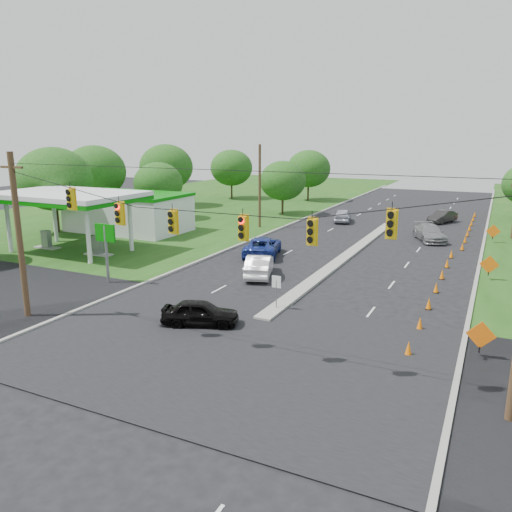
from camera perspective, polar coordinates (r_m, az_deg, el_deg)
The scene contains 40 objects.
ground at distance 23.95m, azimuth -3.54°, elevation -10.53°, with size 160.00×160.00×0.00m, color black.
grass_left at distance 57.32m, azimuth -20.14°, elevation 2.84°, with size 40.00×160.00×0.06m, color #1E4714.
cross_street at distance 23.95m, azimuth -3.54°, elevation -10.53°, with size 160.00×14.00×0.02m, color black.
curb_left at distance 54.18m, azimuth 2.71°, elevation 3.08°, with size 0.25×110.00×0.16m, color gray.
curb_right at distance 49.97m, azimuth 24.51°, elevation 0.99°, with size 0.25×110.00×0.16m, color gray.
median at distance 42.58m, azimuth 10.44°, elevation 0.01°, with size 1.00×34.00×0.18m, color gray.
median_sign at distance 28.49m, azimuth 2.35°, elevation -3.42°, with size 0.55×0.06×2.05m.
signal_span at distance 21.58m, azimuth -5.15°, elevation 0.68°, with size 25.60×0.32×9.00m.
utility_pole_far_left at distance 54.54m, azimuth 0.42°, elevation 7.93°, with size 0.28×0.28×9.00m, color #422D1C.
gas_station at distance 52.74m, azimuth -15.32°, elevation 5.17°, with size 18.40×19.70×5.20m.
cone_0 at distance 24.11m, azimuth 17.03°, elevation -10.05°, with size 0.32×0.32×0.70m, color orange.
cone_1 at distance 27.34m, azimuth 18.22°, elevation -7.31°, with size 0.32×0.32×0.70m, color orange.
cone_2 at distance 30.63m, azimuth 19.15°, elevation -5.15°, with size 0.32×0.32×0.70m, color orange.
cone_3 at distance 33.97m, azimuth 19.89°, elevation -3.40°, with size 0.32×0.32×0.70m, color orange.
cone_4 at distance 37.33m, azimuth 20.50°, elevation -1.97°, with size 0.32×0.32×0.70m, color orange.
cone_5 at distance 40.72m, azimuth 21.00°, elevation -0.78°, with size 0.32×0.32×0.70m, color orange.
cone_6 at distance 44.12m, azimuth 21.43°, elevation 0.23°, with size 0.32×0.32×0.70m, color orange.
cone_7 at distance 47.51m, azimuth 22.52°, elevation 1.02°, with size 0.32×0.32×0.70m, color orange.
cone_8 at distance 50.94m, azimuth 22.79°, elevation 1.77°, with size 0.32×0.32×0.70m, color orange.
cone_9 at distance 54.38m, azimuth 23.02°, elevation 2.43°, with size 0.32×0.32×0.70m, color orange.
cone_10 at distance 57.83m, azimuth 23.23°, elevation 3.01°, with size 0.32×0.32×0.70m, color orange.
cone_11 at distance 61.28m, azimuth 23.41°, elevation 3.52°, with size 0.32×0.32×0.70m, color orange.
cone_12 at distance 64.74m, azimuth 23.58°, elevation 3.98°, with size 0.32×0.32×0.70m, color orange.
cone_13 at distance 68.20m, azimuth 23.73°, elevation 4.39°, with size 0.32×0.32×0.70m, color orange.
work_sign_0 at distance 24.58m, azimuth 24.30°, elevation -8.36°, with size 1.27×0.58×1.37m.
work_sign_1 at distance 38.01m, azimuth 25.10°, elevation -0.98°, with size 1.27×0.58×1.37m.
work_sign_2 at distance 51.74m, azimuth 25.48°, elevation 2.52°, with size 1.27×0.58×1.37m.
tree_1 at distance 55.28m, azimuth -22.10°, elevation 8.16°, with size 7.56×7.56×8.82m.
tree_2 at distance 61.56m, azimuth -11.11°, elevation 8.16°, with size 5.88×5.88×6.86m.
tree_3 at distance 73.05m, azimuth -10.23°, elevation 9.96°, with size 7.56×7.56×8.82m.
tree_4 at distance 81.09m, azimuth -2.83°, elevation 10.04°, with size 6.72×6.72×7.84m.
tree_5 at distance 64.26m, azimuth 3.08°, elevation 8.60°, with size 5.88×5.88×6.86m.
tree_6 at distance 78.88m, azimuth 6.03°, elevation 9.89°, with size 6.72×6.72×7.84m.
tree_14 at distance 65.11m, azimuth -17.95°, elevation 9.14°, with size 7.56×7.56×8.82m.
black_sedan at distance 26.61m, azimuth -6.38°, elevation -6.48°, with size 1.63×4.06×1.38m, color black.
white_sedan at distance 35.59m, azimuth 0.37°, elevation -1.09°, with size 1.68×4.81×1.58m, color silver.
blue_pickup at distance 41.86m, azimuth 0.77°, elevation 1.13°, with size 2.66×5.76×1.60m, color navy.
silver_car_far at distance 50.72m, azimuth 19.24°, elevation 2.52°, with size 2.18×5.36×1.56m, color gray.
silver_car_oncoming at distance 59.58m, azimuth 9.88°, elevation 4.59°, with size 1.83×4.55×1.55m, color #B3B5C4.
dark_car_receding at distance 62.09m, azimuth 20.53°, elevation 4.23°, with size 1.51×4.33×1.43m, color black.
Camera 1 is at (10.85, -19.02, 9.71)m, focal length 35.00 mm.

